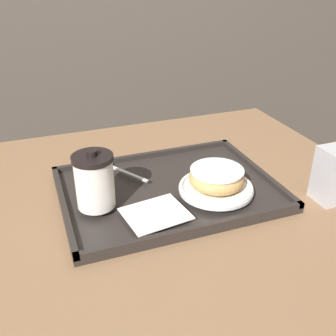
# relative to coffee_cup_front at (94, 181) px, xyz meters

# --- Properties ---
(cafe_table) EXTENTS (1.06, 0.89, 0.75)m
(cafe_table) POSITION_rel_coffee_cup_front_xyz_m (0.13, 0.01, -0.25)
(cafe_table) COLOR #846042
(cafe_table) RESTS_ON ground_plane
(serving_tray) EXTENTS (0.47, 0.35, 0.02)m
(serving_tray) POSITION_rel_coffee_cup_front_xyz_m (0.17, 0.03, -0.07)
(serving_tray) COLOR #282321
(serving_tray) RESTS_ON cafe_table
(napkin_paper) EXTENTS (0.13, 0.12, 0.00)m
(napkin_paper) POSITION_rel_coffee_cup_front_xyz_m (0.10, -0.07, -0.06)
(napkin_paper) COLOR white
(napkin_paper) RESTS_ON serving_tray
(coffee_cup_front) EXTENTS (0.08, 0.08, 0.12)m
(coffee_cup_front) POSITION_rel_coffee_cup_front_xyz_m (0.00, 0.00, 0.00)
(coffee_cup_front) COLOR white
(coffee_cup_front) RESTS_ON serving_tray
(plate_with_chocolate_donut) EXTENTS (0.16, 0.16, 0.01)m
(plate_with_chocolate_donut) POSITION_rel_coffee_cup_front_xyz_m (0.25, -0.03, -0.05)
(plate_with_chocolate_donut) COLOR white
(plate_with_chocolate_donut) RESTS_ON serving_tray
(donut_chocolate_glazed) EXTENTS (0.12, 0.12, 0.04)m
(donut_chocolate_glazed) POSITION_rel_coffee_cup_front_xyz_m (0.25, -0.03, -0.02)
(donut_chocolate_glazed) COLOR tan
(donut_chocolate_glazed) RESTS_ON plate_with_chocolate_donut
(spoon) EXTENTS (0.10, 0.14, 0.01)m
(spoon) POSITION_rel_coffee_cup_front_xyz_m (0.06, 0.15, -0.05)
(spoon) COLOR silver
(spoon) RESTS_ON serving_tray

